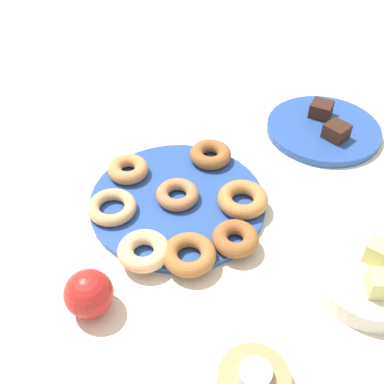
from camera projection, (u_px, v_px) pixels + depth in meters
ground_plane at (178, 204)px, 0.90m from camera, size 2.40×2.40×0.00m
donut_plate at (178, 201)px, 0.90m from camera, size 0.33×0.33×0.01m
donut_0 at (210, 154)px, 0.97m from camera, size 0.12×0.12×0.03m
donut_1 at (144, 251)px, 0.79m from camera, size 0.09×0.09×0.03m
donut_2 at (128, 169)px, 0.94m from camera, size 0.11×0.11×0.03m
donut_3 at (179, 196)px, 0.88m from camera, size 0.11×0.11×0.02m
donut_4 at (112, 207)px, 0.86m from camera, size 0.10×0.10×0.02m
donut_5 at (235, 239)px, 0.81m from camera, size 0.11×0.11×0.03m
donut_6 at (243, 199)px, 0.88m from camera, size 0.12×0.12×0.03m
donut_7 at (189, 254)px, 0.78m from camera, size 0.09×0.09×0.03m
cake_plate at (323, 129)px, 1.06m from camera, size 0.25×0.25×0.02m
brownie_near at (321, 109)px, 1.07m from camera, size 0.05×0.05×0.03m
brownie_far at (336, 131)px, 1.01m from camera, size 0.06×0.06×0.03m
candle_holder at (254, 380)px, 0.64m from camera, size 0.10×0.10×0.02m
tealight at (255, 374)px, 0.63m from camera, size 0.04×0.04×0.02m
fruit_bowl at (369, 280)px, 0.76m from camera, size 0.17×0.17×0.03m
melon_chunk_left at (379, 252)px, 0.75m from camera, size 0.04×0.04×0.04m
melon_chunk_right at (381, 284)px, 0.71m from camera, size 0.05×0.05×0.04m
apple at (89, 294)px, 0.71m from camera, size 0.07×0.07×0.07m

